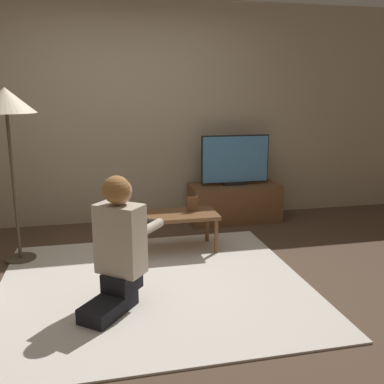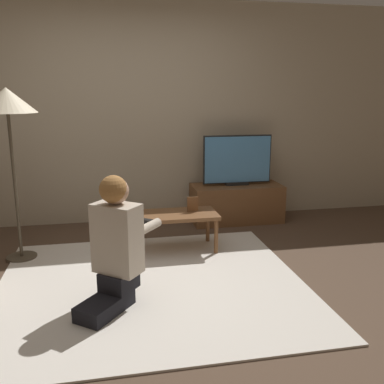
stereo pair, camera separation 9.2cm
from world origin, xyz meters
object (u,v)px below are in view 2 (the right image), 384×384
Objects in this scene: tv at (237,160)px; floor_lamp at (7,108)px; coffee_table at (176,218)px; person_kneeling at (116,242)px.

tv is 0.52× the size of floor_lamp.
floor_lamp is (-2.38, -0.79, 0.66)m from tv.
person_kneeling is (-0.61, -1.02, 0.16)m from coffee_table.
tv is 1.04× the size of coffee_table.
tv is 2.59m from floor_lamp.
floor_lamp is at bearing -13.05° from person_kneeling.
coffee_table is 1.20m from person_kneeling.
tv reaches higher than person_kneeling.
floor_lamp is (-1.49, 0.08, 1.07)m from coffee_table.
tv is 1.31m from coffee_table.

